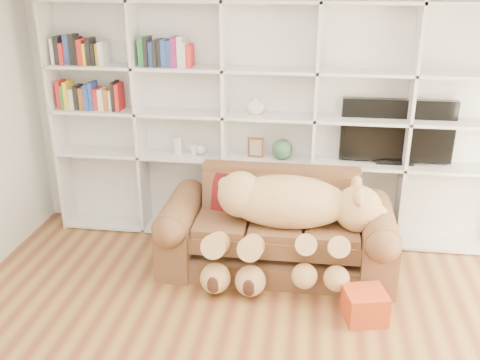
# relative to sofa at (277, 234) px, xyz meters

# --- Properties ---
(wall_back) EXTENTS (5.00, 0.02, 2.70)m
(wall_back) POSITION_rel_sofa_xyz_m (-0.14, 0.81, 1.01)
(wall_back) COLOR white
(wall_back) RESTS_ON floor
(bookshelf) EXTENTS (4.43, 0.35, 2.40)m
(bookshelf) POSITION_rel_sofa_xyz_m (-0.38, 0.67, 0.97)
(bookshelf) COLOR silver
(bookshelf) RESTS_ON floor
(sofa) EXTENTS (2.12, 0.92, 0.89)m
(sofa) POSITION_rel_sofa_xyz_m (0.00, 0.00, 0.00)
(sofa) COLOR brown
(sofa) RESTS_ON floor
(teddy_bear) EXTENTS (1.60, 0.87, 0.93)m
(teddy_bear) POSITION_rel_sofa_xyz_m (0.10, -0.18, 0.29)
(teddy_bear) COLOR #E4A372
(teddy_bear) RESTS_ON sofa
(throw_pillow) EXTENTS (0.43, 0.31, 0.41)m
(throw_pillow) POSITION_rel_sofa_xyz_m (-0.43, 0.15, 0.31)
(throw_pillow) COLOR #5D101A
(throw_pillow) RESTS_ON sofa
(gift_box) EXTENTS (0.38, 0.37, 0.26)m
(gift_box) POSITION_rel_sofa_xyz_m (0.77, -0.74, -0.21)
(gift_box) COLOR #B73D18
(gift_box) RESTS_ON floor
(tv) EXTENTS (1.07, 0.18, 0.63)m
(tv) POSITION_rel_sofa_xyz_m (1.09, 0.66, 0.84)
(tv) COLOR black
(tv) RESTS_ON bookshelf
(picture_frame) EXTENTS (0.16, 0.03, 0.20)m
(picture_frame) POSITION_rel_sofa_xyz_m (-0.28, 0.61, 0.64)
(picture_frame) COLOR brown
(picture_frame) RESTS_ON bookshelf
(green_vase) EXTENTS (0.21, 0.21, 0.21)m
(green_vase) POSITION_rel_sofa_xyz_m (-0.01, 0.61, 0.63)
(green_vase) COLOR #2C5539
(green_vase) RESTS_ON bookshelf
(figurine_tall) EXTENTS (0.11, 0.11, 0.18)m
(figurine_tall) POSITION_rel_sofa_xyz_m (-1.08, 0.61, 0.62)
(figurine_tall) COLOR beige
(figurine_tall) RESTS_ON bookshelf
(figurine_short) EXTENTS (0.09, 0.09, 0.11)m
(figurine_short) POSITION_rel_sofa_xyz_m (-0.91, 0.61, 0.58)
(figurine_short) COLOR beige
(figurine_short) RESTS_ON bookshelf
(snow_globe) EXTENTS (0.10, 0.10, 0.10)m
(snow_globe) POSITION_rel_sofa_xyz_m (-0.84, 0.61, 0.59)
(snow_globe) COLOR silver
(snow_globe) RESTS_ON bookshelf
(shelf_vase) EXTENTS (0.20, 0.20, 0.19)m
(shelf_vase) POSITION_rel_sofa_xyz_m (-0.29, 0.61, 1.07)
(shelf_vase) COLOR beige
(shelf_vase) RESTS_ON bookshelf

